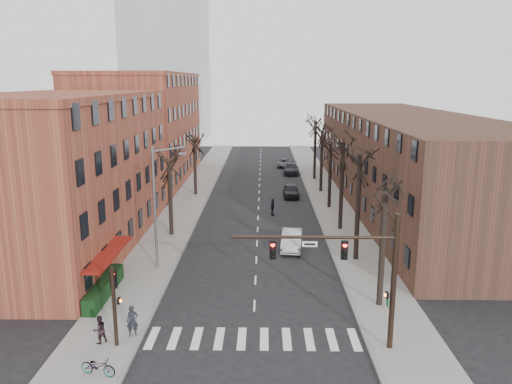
{
  "coord_description": "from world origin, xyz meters",
  "views": [
    {
      "loc": [
        0.53,
        -24.21,
        13.44
      ],
      "look_at": [
        -0.12,
        18.01,
        4.0
      ],
      "focal_mm": 35.0,
      "sensor_mm": 36.0,
      "label": 1
    }
  ],
  "objects_px": {
    "silver_sedan": "(292,240)",
    "parked_car_near": "(291,191)",
    "parked_car_mid": "(291,169)",
    "bicycle": "(98,366)",
    "pedestrian_a": "(132,321)"
  },
  "relations": [
    {
      "from": "parked_car_near",
      "to": "silver_sedan",
      "type": "bearing_deg",
      "value": -93.04
    },
    {
      "from": "parked_car_near",
      "to": "bicycle",
      "type": "xyz_separation_m",
      "value": [
        -10.86,
        -37.03,
        -0.15
      ]
    },
    {
      "from": "parked_car_mid",
      "to": "bicycle",
      "type": "distance_m",
      "value": 53.33
    },
    {
      "from": "silver_sedan",
      "to": "bicycle",
      "type": "bearing_deg",
      "value": -112.65
    },
    {
      "from": "silver_sedan",
      "to": "parked_car_near",
      "type": "xyz_separation_m",
      "value": [
        0.95,
        18.67,
        0.01
      ]
    },
    {
      "from": "parked_car_near",
      "to": "pedestrian_a",
      "type": "distance_m",
      "value": 34.88
    },
    {
      "from": "pedestrian_a",
      "to": "bicycle",
      "type": "distance_m",
      "value": 3.76
    },
    {
      "from": "parked_car_mid",
      "to": "parked_car_near",
      "type": "bearing_deg",
      "value": -90.43
    },
    {
      "from": "bicycle",
      "to": "pedestrian_a",
      "type": "bearing_deg",
      "value": 3.9
    },
    {
      "from": "parked_car_near",
      "to": "parked_car_mid",
      "type": "distance_m",
      "value": 15.03
    },
    {
      "from": "parked_car_mid",
      "to": "pedestrian_a",
      "type": "bearing_deg",
      "value": -100.25
    },
    {
      "from": "parked_car_near",
      "to": "parked_car_mid",
      "type": "height_order",
      "value": "parked_car_mid"
    },
    {
      "from": "pedestrian_a",
      "to": "bicycle",
      "type": "relative_size",
      "value": 0.96
    },
    {
      "from": "silver_sedan",
      "to": "parked_car_mid",
      "type": "relative_size",
      "value": 0.86
    },
    {
      "from": "parked_car_near",
      "to": "bicycle",
      "type": "distance_m",
      "value": 38.59
    }
  ]
}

